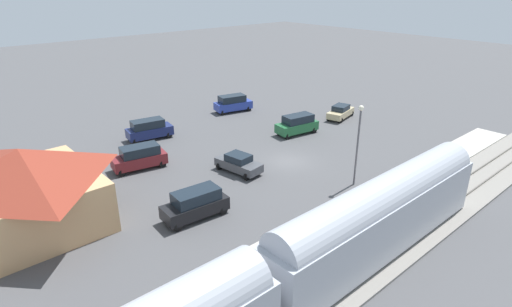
# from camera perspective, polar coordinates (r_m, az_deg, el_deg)

# --- Properties ---
(ground_plane) EXTENTS (200.00, 200.00, 0.00)m
(ground_plane) POSITION_cam_1_polar(r_m,az_deg,el_deg) (41.08, 4.46, -1.05)
(ground_plane) COLOR #4C4C4F
(railway_track) EXTENTS (4.80, 70.00, 0.30)m
(railway_track) POSITION_cam_1_polar(r_m,az_deg,el_deg) (33.98, 21.78, -7.99)
(railway_track) COLOR gray
(railway_track) RESTS_ON ground
(platform) EXTENTS (3.20, 46.00, 0.30)m
(platform) POSITION_cam_1_polar(r_m,az_deg,el_deg) (35.56, 16.13, -5.67)
(platform) COLOR #B7B2A8
(platform) RESTS_ON ground
(station_building) EXTENTS (10.20, 9.56, 6.04)m
(station_building) POSITION_cam_1_polar(r_m,az_deg,el_deg) (33.19, -28.74, -4.07)
(station_building) COLOR tan
(station_building) RESTS_ON ground
(pedestrian_on_platform) EXTENTS (0.36, 0.36, 1.71)m
(pedestrian_on_platform) POSITION_cam_1_polar(r_m,az_deg,el_deg) (42.73, 24.21, -0.26)
(pedestrian_on_platform) COLOR #23284C
(pedestrian_on_platform) RESTS_ON platform
(suv_black) EXTENTS (2.35, 5.04, 2.22)m
(suv_black) POSITION_cam_1_polar(r_m,az_deg,el_deg) (31.48, -8.22, -6.77)
(suv_black) COLOR black
(suv_black) RESTS_ON ground
(sedan_tan) EXTENTS (2.87, 4.81, 1.74)m
(sedan_tan) POSITION_cam_1_polar(r_m,az_deg,el_deg) (54.39, 11.41, 5.58)
(sedan_tan) COLOR #C6B284
(sedan_tan) RESTS_ON ground
(suv_navy) EXTENTS (2.73, 5.15, 2.22)m
(suv_navy) POSITION_cam_1_polar(r_m,az_deg,el_deg) (47.73, -14.32, 3.23)
(suv_navy) COLOR navy
(suv_navy) RESTS_ON ground
(suv_blue) EXTENTS (2.98, 5.21, 2.22)m
(suv_blue) POSITION_cam_1_polar(r_m,az_deg,el_deg) (56.19, -3.16, 6.84)
(suv_blue) COLOR #283D9E
(suv_blue) RESTS_ON ground
(suv_green) EXTENTS (2.68, 5.14, 2.22)m
(suv_green) POSITION_cam_1_polar(r_m,az_deg,el_deg) (48.09, 5.62, 3.99)
(suv_green) COLOR #236638
(suv_green) RESTS_ON ground
(sedan_charcoal) EXTENTS (4.71, 2.74, 1.74)m
(sedan_charcoal) POSITION_cam_1_polar(r_m,az_deg,el_deg) (38.41, -2.38, -1.32)
(sedan_charcoal) COLOR #47494F
(sedan_charcoal) RESTS_ON ground
(suv_maroon) EXTENTS (2.79, 5.17, 2.22)m
(suv_maroon) POSITION_cam_1_polar(r_m,az_deg,el_deg) (40.47, -15.54, -0.46)
(suv_maroon) COLOR maroon
(suv_maroon) RESTS_ON ground
(light_pole_near_platform) EXTENTS (0.44, 0.44, 7.09)m
(light_pole_near_platform) POSITION_cam_1_polar(r_m,az_deg,el_deg) (35.69, 13.74, 2.40)
(light_pole_near_platform) COLOR #515156
(light_pole_near_platform) RESTS_ON ground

